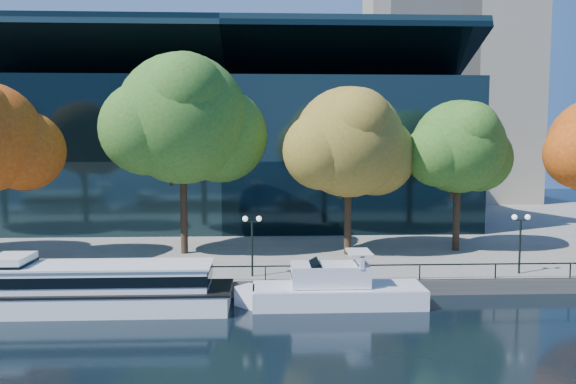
{
  "coord_description": "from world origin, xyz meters",
  "views": [
    {
      "loc": [
        -0.1,
        -32.03,
        10.01
      ],
      "look_at": [
        1.66,
        8.0,
        6.27
      ],
      "focal_mm": 35.0,
      "sensor_mm": 36.0,
      "label": 1
    }
  ],
  "objects_px": {
    "lamp_1": "(252,232)",
    "lamp_2": "(521,230)",
    "tree_4": "(461,149)",
    "tour_boat": "(88,287)",
    "cruiser_near": "(331,289)",
    "tree_3": "(351,145)",
    "tree_2": "(185,122)"
  },
  "relations": [
    {
      "from": "lamp_1",
      "to": "lamp_2",
      "type": "relative_size",
      "value": 1.0
    },
    {
      "from": "tree_4",
      "to": "tour_boat",
      "type": "bearing_deg",
      "value": -155.64
    },
    {
      "from": "cruiser_near",
      "to": "tree_3",
      "type": "height_order",
      "value": "tree_3"
    },
    {
      "from": "tree_3",
      "to": "tree_4",
      "type": "height_order",
      "value": "tree_3"
    },
    {
      "from": "lamp_1",
      "to": "lamp_2",
      "type": "distance_m",
      "value": 18.02
    },
    {
      "from": "tour_boat",
      "to": "lamp_2",
      "type": "distance_m",
      "value": 27.97
    },
    {
      "from": "tree_4",
      "to": "tree_3",
      "type": "bearing_deg",
      "value": -172.69
    },
    {
      "from": "cruiser_near",
      "to": "tree_3",
      "type": "xyz_separation_m",
      "value": [
        2.76,
        10.41,
        8.61
      ]
    },
    {
      "from": "tree_3",
      "to": "lamp_2",
      "type": "bearing_deg",
      "value": -33.44
    },
    {
      "from": "tree_4",
      "to": "lamp_2",
      "type": "height_order",
      "value": "tree_4"
    },
    {
      "from": "cruiser_near",
      "to": "lamp_1",
      "type": "xyz_separation_m",
      "value": [
        -4.8,
        3.51,
        2.95
      ]
    },
    {
      "from": "tree_2",
      "to": "lamp_2",
      "type": "relative_size",
      "value": 3.91
    },
    {
      "from": "tour_boat",
      "to": "tree_4",
      "type": "relative_size",
      "value": 1.43
    },
    {
      "from": "tour_boat",
      "to": "tree_2",
      "type": "xyz_separation_m",
      "value": [
        4.24,
        11.59,
        10.01
      ]
    },
    {
      "from": "tree_4",
      "to": "lamp_1",
      "type": "relative_size",
      "value": 3.03
    },
    {
      "from": "tour_boat",
      "to": "lamp_2",
      "type": "bearing_deg",
      "value": 7.85
    },
    {
      "from": "cruiser_near",
      "to": "tree_3",
      "type": "distance_m",
      "value": 13.79
    },
    {
      "from": "tour_boat",
      "to": "tree_3",
      "type": "relative_size",
      "value": 1.33
    },
    {
      "from": "tree_2",
      "to": "tree_4",
      "type": "xyz_separation_m",
      "value": [
        21.97,
        0.28,
        -2.14
      ]
    },
    {
      "from": "cruiser_near",
      "to": "tree_2",
      "type": "xyz_separation_m",
      "value": [
        -10.14,
        11.3,
        10.39
      ]
    },
    {
      "from": "tour_boat",
      "to": "lamp_1",
      "type": "distance_m",
      "value": 10.62
    },
    {
      "from": "tour_boat",
      "to": "cruiser_near",
      "type": "height_order",
      "value": "cruiser_near"
    },
    {
      "from": "tree_2",
      "to": "tree_3",
      "type": "height_order",
      "value": "tree_2"
    },
    {
      "from": "tour_boat",
      "to": "lamp_2",
      "type": "xyz_separation_m",
      "value": [
        27.6,
        3.8,
        2.57
      ]
    },
    {
      "from": "lamp_1",
      "to": "tour_boat",
      "type": "bearing_deg",
      "value": -158.35
    },
    {
      "from": "tour_boat",
      "to": "lamp_1",
      "type": "height_order",
      "value": "lamp_1"
    },
    {
      "from": "tour_boat",
      "to": "cruiser_near",
      "type": "distance_m",
      "value": 14.39
    },
    {
      "from": "tree_3",
      "to": "tree_4",
      "type": "xyz_separation_m",
      "value": [
        9.07,
        1.16,
        -0.35
      ]
    },
    {
      "from": "tree_2",
      "to": "tree_4",
      "type": "relative_size",
      "value": 1.29
    },
    {
      "from": "cruiser_near",
      "to": "tree_4",
      "type": "height_order",
      "value": "tree_4"
    },
    {
      "from": "tree_2",
      "to": "lamp_1",
      "type": "bearing_deg",
      "value": -55.57
    },
    {
      "from": "tour_boat",
      "to": "tree_3",
      "type": "xyz_separation_m",
      "value": [
        17.14,
        10.71,
        8.23
      ]
    }
  ]
}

